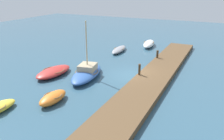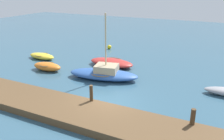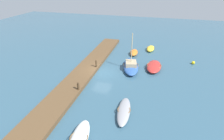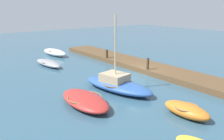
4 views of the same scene
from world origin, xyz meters
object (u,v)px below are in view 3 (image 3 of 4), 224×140
object	(u,v)px
rowboat_grey	(124,111)
sailboat_blue	(131,66)
rowboat_yellow	(151,48)
marker_buoy	(193,63)
mooring_post_mid_west	(78,86)
motorboat_red	(154,66)
rowboat_white	(79,140)
dinghy_orange	(134,52)
mooring_post_west	(96,63)

from	to	relation	value
rowboat_grey	sailboat_blue	size ratio (longest dim) A/B	0.73
rowboat_yellow	marker_buoy	xyz separation A→B (m)	(4.51, 6.84, -0.05)
rowboat_grey	mooring_post_mid_west	size ratio (longest dim) A/B	5.00
motorboat_red	rowboat_white	world-z (taller)	rowboat_white
dinghy_orange	mooring_post_west	size ratio (longest dim) A/B	2.69
dinghy_orange	rowboat_yellow	xyz separation A→B (m)	(-2.96, 2.62, -0.08)
dinghy_orange	marker_buoy	world-z (taller)	dinghy_orange
dinghy_orange	mooring_post_west	distance (m)	8.45
motorboat_red	rowboat_white	size ratio (longest dim) A/B	0.97
rowboat_grey	rowboat_white	world-z (taller)	rowboat_white
mooring_post_west	sailboat_blue	bearing A→B (deg)	109.15
rowboat_yellow	motorboat_red	size ratio (longest dim) A/B	0.72
mooring_post_mid_west	sailboat_blue	bearing A→B (deg)	148.76
sailboat_blue	motorboat_red	xyz separation A→B (m)	(-0.93, 3.26, -0.13)
sailboat_blue	rowboat_white	size ratio (longest dim) A/B	1.34
rowboat_white	marker_buoy	size ratio (longest dim) A/B	9.27
rowboat_grey	dinghy_orange	world-z (taller)	dinghy_orange
rowboat_white	marker_buoy	distance (m)	21.37
rowboat_white	mooring_post_mid_west	bearing A→B (deg)	-163.10
rowboat_yellow	marker_buoy	distance (m)	8.19
motorboat_red	rowboat_grey	bearing A→B (deg)	-9.91
rowboat_yellow	mooring_post_west	xyz separation A→B (m)	(10.22, -6.91, 0.70)
rowboat_yellow	mooring_post_mid_west	world-z (taller)	mooring_post_mid_west
dinghy_orange	marker_buoy	size ratio (longest dim) A/B	5.75
sailboat_blue	dinghy_orange	bearing A→B (deg)	172.78
dinghy_orange	motorboat_red	size ratio (longest dim) A/B	0.64
rowboat_white	mooring_post_west	xyz separation A→B (m)	(-12.81, -3.07, 0.59)
rowboat_grey	motorboat_red	distance (m)	11.09
rowboat_yellow	marker_buoy	world-z (taller)	rowboat_yellow
mooring_post_mid_west	rowboat_yellow	bearing A→B (deg)	157.12
dinghy_orange	rowboat_yellow	world-z (taller)	dinghy_orange
rowboat_grey	mooring_post_west	world-z (taller)	mooring_post_west
rowboat_grey	rowboat_yellow	distance (m)	18.54
dinghy_orange	rowboat_white	world-z (taller)	rowboat_white
sailboat_blue	marker_buoy	world-z (taller)	sailboat_blue
motorboat_red	rowboat_white	distance (m)	16.15
sailboat_blue	rowboat_white	world-z (taller)	sailboat_blue
rowboat_grey	mooring_post_west	xyz separation A→B (m)	(-8.29, -5.79, 0.70)
sailboat_blue	marker_buoy	bearing A→B (deg)	102.59
rowboat_grey	rowboat_white	xyz separation A→B (m)	(4.52, -2.72, 0.12)
rowboat_grey	mooring_post_west	bearing A→B (deg)	-150.49
rowboat_grey	rowboat_yellow	xyz separation A→B (m)	(-18.51, 1.12, 0.01)
dinghy_orange	rowboat_yellow	distance (m)	3.95
mooring_post_west	dinghy_orange	bearing A→B (deg)	149.39
sailboat_blue	rowboat_white	distance (m)	14.55
rowboat_white	dinghy_orange	bearing A→B (deg)	168.63
mooring_post_west	marker_buoy	bearing A→B (deg)	112.55
marker_buoy	motorboat_red	bearing A→B (deg)	-61.45
motorboat_red	marker_buoy	distance (m)	6.56
mooring_post_west	rowboat_grey	bearing A→B (deg)	34.92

